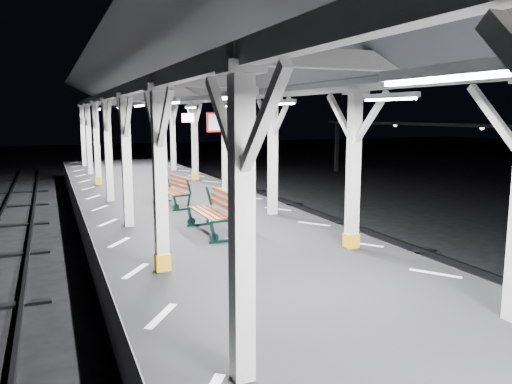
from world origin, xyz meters
TOP-DOWN VIEW (x-y plane):
  - ground at (0.00, 0.00)m, footprint 120.00×120.00m
  - platform at (0.00, 0.00)m, footprint 6.00×50.00m
  - hazard_stripes_left at (-2.45, 0.00)m, footprint 1.00×48.00m
  - hazard_stripes_right at (2.45, 0.00)m, footprint 1.00×48.00m
  - canopy at (0.00, -0.02)m, footprint 5.40×49.00m
  - bench_mid at (-0.22, 4.42)m, footprint 0.72×1.88m
  - bench_far at (-0.26, 8.34)m, footprint 0.89×1.76m

SIDE VIEW (x-z plane):
  - ground at x=0.00m, z-range 0.00..0.00m
  - platform at x=0.00m, z-range 0.00..1.00m
  - hazard_stripes_left at x=-2.45m, z-range 1.00..1.01m
  - hazard_stripes_right at x=2.45m, z-range 1.00..1.01m
  - bench_far at x=-0.26m, z-range 1.03..1.94m
  - bench_mid at x=-0.22m, z-range 1.03..2.05m
  - canopy at x=0.00m, z-range 2.24..6.89m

